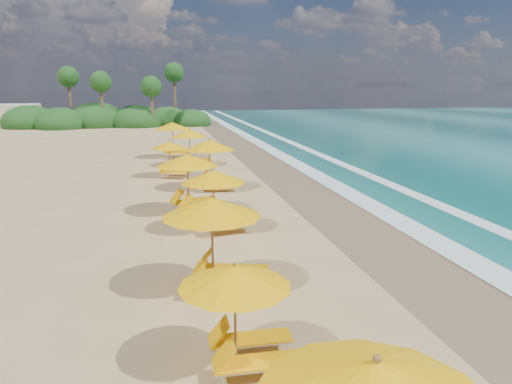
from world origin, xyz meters
The scene contains 13 objects.
ground centered at (0.00, 0.00, 0.00)m, with size 160.00×160.00×0.00m, color tan.
wet_sand centered at (4.00, 0.00, 0.01)m, with size 4.00×160.00×0.01m, color olive.
surf_foam centered at (6.70, 0.00, 0.03)m, with size 4.00×160.00×0.01m.
station_2 centered at (-2.22, -9.34, 1.19)m, with size 2.30×2.13×2.12m.
station_3 centered at (-2.19, -5.88, 1.44)m, with size 3.19×3.09×2.56m.
station_4 centered at (-1.57, -0.88, 1.31)m, with size 2.76×2.62×2.35m.
station_5 centered at (-2.28, 1.86, 1.44)m, with size 3.26×3.18×2.57m.
station_6 centered at (-0.90, 6.08, 1.48)m, with size 3.08×2.91×2.63m.
station_7 centered at (-2.82, 9.86, 1.19)m, with size 2.78×2.75×2.13m.
station_8 centered at (-1.38, 13.44, 1.39)m, with size 2.79×2.61×2.48m.
station_9 centered at (-2.30, 17.28, 1.49)m, with size 3.16×3.01×2.67m.
treeline centered at (-9.94, 45.51, 1.00)m, with size 25.80×8.80×9.74m.
beach_building centered at (-22.00, 48.00, 1.40)m, with size 7.00×5.00×2.80m, color beige.
Camera 1 is at (-3.65, -17.13, 5.24)m, focal length 32.79 mm.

